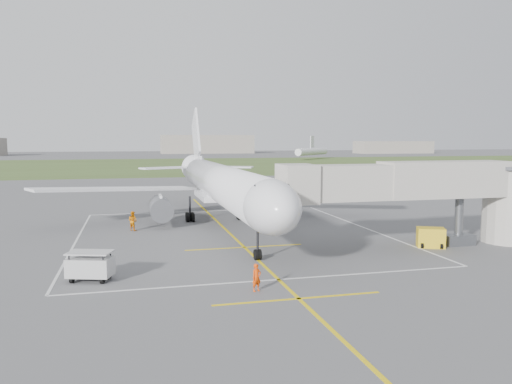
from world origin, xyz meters
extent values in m
plane|color=#535356|center=(0.00, 0.00, 0.00)|extent=(700.00, 700.00, 0.00)
cube|color=#425425|center=(0.00, 130.00, 0.01)|extent=(700.00, 120.00, 0.02)
cube|color=yellow|center=(0.00, -5.00, 0.01)|extent=(0.25, 60.00, 0.01)
cube|color=yellow|center=(0.00, -24.00, 0.01)|extent=(10.00, 0.25, 0.01)
cube|color=yellow|center=(0.00, -10.00, 0.01)|extent=(10.00, 0.25, 0.01)
cube|color=silver|center=(0.00, 12.00, 0.01)|extent=(28.00, 0.20, 0.01)
cube|color=silver|center=(0.00, -20.00, 0.01)|extent=(28.00, 0.20, 0.01)
cube|color=silver|center=(-14.00, -4.00, 0.01)|extent=(0.20, 32.00, 0.01)
cube|color=silver|center=(14.00, -4.00, 0.01)|extent=(0.20, 32.00, 0.01)
cylinder|color=white|center=(0.00, 0.00, 4.50)|extent=(3.80, 36.00, 3.80)
ellipsoid|color=white|center=(0.00, -18.00, 4.50)|extent=(3.80, 7.22, 3.80)
cube|color=black|center=(0.00, -18.90, 5.55)|extent=(2.40, 1.60, 0.99)
cone|color=white|center=(0.00, 20.50, 4.90)|extent=(3.80, 6.00, 3.80)
cube|color=white|center=(10.50, 6.00, 3.65)|extent=(17.93, 11.24, 1.23)
cube|color=white|center=(-10.50, 6.00, 3.65)|extent=(17.93, 11.24, 1.23)
cube|color=white|center=(0.00, 3.00, 2.95)|extent=(4.20, 8.00, 0.50)
cube|color=white|center=(0.00, 21.20, 9.20)|extent=(0.30, 7.89, 8.65)
cube|color=white|center=(0.00, 19.00, 6.20)|extent=(0.35, 5.00, 1.20)
cube|color=white|center=(4.20, 20.20, 5.10)|extent=(7.85, 5.03, 0.20)
cube|color=white|center=(-4.20, 20.20, 5.10)|extent=(7.85, 5.03, 0.20)
cylinder|color=slate|center=(6.20, 2.50, 1.90)|extent=(2.30, 4.20, 2.30)
cube|color=white|center=(6.20, 2.20, 2.70)|extent=(0.25, 2.40, 1.20)
cylinder|color=slate|center=(-6.20, 2.50, 1.90)|extent=(2.30, 4.20, 2.30)
cube|color=white|center=(-6.20, 2.20, 2.70)|extent=(0.25, 2.40, 1.20)
cylinder|color=black|center=(0.00, -14.50, 1.30)|extent=(0.18, 0.18, 2.60)
cylinder|color=black|center=(-0.11, -14.50, 0.40)|extent=(0.28, 0.80, 0.80)
cylinder|color=black|center=(0.11, -14.50, 0.40)|extent=(0.28, 0.80, 0.80)
cylinder|color=black|center=(2.90, 4.50, 1.40)|extent=(0.22, 0.22, 2.80)
cylinder|color=black|center=(2.62, 4.15, 0.48)|extent=(0.32, 0.96, 0.96)
cylinder|color=black|center=(3.18, 4.15, 0.48)|extent=(0.32, 0.96, 0.96)
cylinder|color=black|center=(2.62, 4.85, 0.48)|extent=(0.32, 0.96, 0.96)
cylinder|color=black|center=(3.18, 4.85, 0.48)|extent=(0.32, 0.96, 0.96)
cylinder|color=black|center=(-2.90, 4.50, 1.40)|extent=(0.22, 0.22, 2.80)
cylinder|color=black|center=(-3.18, 4.15, 0.48)|extent=(0.32, 0.96, 0.96)
cylinder|color=black|center=(-2.62, 4.15, 0.48)|extent=(0.32, 0.96, 0.96)
cylinder|color=black|center=(-3.18, 4.85, 0.48)|extent=(0.32, 0.96, 0.96)
cylinder|color=black|center=(-2.62, 4.85, 0.48)|extent=(0.32, 0.96, 0.96)
cube|color=#AFA89E|center=(7.74, -13.50, 5.60)|extent=(11.09, 2.90, 2.80)
cube|color=#AFA89E|center=(16.46, -13.50, 5.70)|extent=(11.09, 3.10, 3.00)
cube|color=#AFA89E|center=(3.40, -13.50, 5.60)|extent=(2.60, 3.40, 3.00)
cylinder|color=#57595E|center=(18.00, -13.50, 2.10)|extent=(0.70, 0.70, 4.20)
cube|color=#57595E|center=(18.00, -13.50, 0.45)|extent=(2.60, 1.40, 0.90)
cylinder|color=#AFA89E|center=(23.00, -13.50, 3.20)|extent=(4.40, 4.40, 6.40)
cylinder|color=#57595E|center=(23.00, -13.50, 6.60)|extent=(5.00, 5.00, 0.30)
cylinder|color=black|center=(17.00, -13.50, 0.35)|extent=(0.70, 0.30, 0.70)
cylinder|color=black|center=(19.00, -13.50, 0.35)|extent=(0.70, 0.30, 0.70)
cube|color=yellow|center=(15.19, -13.73, 0.82)|extent=(2.59, 2.21, 1.65)
cylinder|color=black|center=(14.24, -13.96, 0.24)|extent=(0.40, 0.53, 0.48)
cylinder|color=black|center=(15.64, -14.60, 0.24)|extent=(0.40, 0.53, 0.48)
cube|color=#B8B8B8|center=(-11.75, -17.34, 0.93)|extent=(3.09, 2.39, 1.20)
cube|color=#B8B8B8|center=(-11.75, -17.34, 1.85)|extent=(3.09, 2.39, 0.09)
cylinder|color=black|center=(-12.99, -17.63, 1.15)|extent=(0.09, 0.09, 1.42)
cylinder|color=black|center=(-10.91, -18.29, 1.15)|extent=(0.09, 0.09, 1.42)
cylinder|color=black|center=(-12.59, -16.38, 1.15)|extent=(0.09, 0.09, 1.42)
cylinder|color=black|center=(-10.51, -17.04, 1.15)|extent=(0.09, 0.09, 1.42)
cylinder|color=black|center=(-12.87, -17.61, 0.22)|extent=(0.32, 0.48, 0.44)
cylinder|color=black|center=(-10.99, -18.21, 0.22)|extent=(0.32, 0.48, 0.44)
cylinder|color=black|center=(-12.50, -16.47, 0.22)|extent=(0.32, 0.48, 0.44)
cylinder|color=black|center=(-10.63, -17.06, 0.22)|extent=(0.32, 0.48, 0.44)
imported|color=#EE4307|center=(-1.98, -22.04, 0.83)|extent=(0.70, 0.58, 1.66)
imported|color=orange|center=(-9.06, 0.28, 0.98)|extent=(1.20, 1.18, 1.95)
cube|color=gray|center=(40.00, 280.00, 6.00)|extent=(60.00, 20.00, 12.00)
cube|color=gray|center=(160.00, 250.00, 4.00)|extent=(50.00, 18.00, 8.00)
cylinder|color=white|center=(72.53, 168.60, 3.50)|extent=(24.08, 25.67, 3.20)
cube|color=white|center=(72.53, 168.60, 8.00)|extent=(2.94, 3.14, 5.50)
camera|label=1|loc=(-9.03, -50.12, 9.00)|focal=35.00mm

